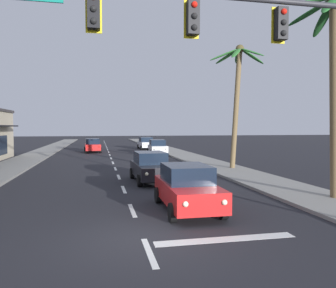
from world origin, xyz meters
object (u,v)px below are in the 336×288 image
object	(u,v)px
sedan_parked_mid_kerb	(146,143)
traffic_signal_mast	(252,45)
sedan_oncoming_far	(93,145)
palm_right_nearest	(335,61)
palm_right_second	(237,84)
sedan_parked_nearest_kerb	(157,147)
sedan_third_in_queue	(151,167)
sedan_lead_at_stop_bar	(187,187)

from	to	relation	value
sedan_parked_mid_kerb	traffic_signal_mast	bearing A→B (deg)	-93.35
sedan_parked_mid_kerb	sedan_oncoming_far	bearing A→B (deg)	-148.08
sedan_parked_mid_kerb	palm_right_nearest	xyz separation A→B (m)	(3.05, -34.12, 4.94)
sedan_parked_mid_kerb	palm_right_second	xyz separation A→B (m)	(3.36, -23.59, 5.36)
sedan_oncoming_far	sedan_parked_nearest_kerb	size ratio (longest dim) A/B	1.01
sedan_third_in_queue	palm_right_second	world-z (taller)	palm_right_second
sedan_lead_at_stop_bar	palm_right_nearest	xyz separation A→B (m)	(6.35, 0.29, 4.94)
traffic_signal_mast	palm_right_second	bearing A→B (deg)	68.07
sedan_lead_at_stop_bar	sedan_parked_mid_kerb	distance (m)	34.57
sedan_parked_nearest_kerb	palm_right_nearest	bearing A→B (deg)	-82.87
sedan_lead_at_stop_bar	palm_right_nearest	bearing A→B (deg)	2.62
traffic_signal_mast	sedan_lead_at_stop_bar	xyz separation A→B (m)	(-1.11, 2.95, -4.56)
sedan_parked_nearest_kerb	sedan_parked_mid_kerb	world-z (taller)	same
sedan_parked_nearest_kerb	palm_right_second	size ratio (longest dim) A/B	0.50
sedan_oncoming_far	palm_right_second	distance (m)	22.47
sedan_oncoming_far	sedan_parked_mid_kerb	xyz separation A→B (m)	(7.22, 4.50, 0.00)
sedan_oncoming_far	sedan_parked_mid_kerb	size ratio (longest dim) A/B	1.01
sedan_parked_nearest_kerb	palm_right_second	bearing A→B (deg)	-76.48
sedan_third_in_queue	sedan_parked_mid_kerb	distance (m)	27.96
palm_right_second	sedan_lead_at_stop_bar	bearing A→B (deg)	-121.57
sedan_lead_at_stop_bar	sedan_oncoming_far	distance (m)	30.17
traffic_signal_mast	sedan_lead_at_stop_bar	world-z (taller)	traffic_signal_mast
traffic_signal_mast	sedan_third_in_queue	xyz separation A→B (m)	(-1.44, 9.64, -4.56)
traffic_signal_mast	palm_right_second	distance (m)	14.87
sedan_parked_nearest_kerb	palm_right_second	world-z (taller)	palm_right_second
sedan_third_in_queue	palm_right_nearest	xyz separation A→B (m)	(6.68, -6.40, 4.94)
sedan_parked_mid_kerb	sedan_third_in_queue	bearing A→B (deg)	-97.45
sedan_lead_at_stop_bar	sedan_parked_nearest_kerb	size ratio (longest dim) A/B	0.99
traffic_signal_mast	sedan_parked_mid_kerb	distance (m)	37.70
traffic_signal_mast	palm_right_nearest	distance (m)	6.17
sedan_oncoming_far	sedan_parked_nearest_kerb	world-z (taller)	same
sedan_oncoming_far	palm_right_second	xyz separation A→B (m)	(10.58, -19.09, 5.36)
sedan_parked_mid_kerb	palm_right_nearest	size ratio (longest dim) A/B	0.52
palm_right_nearest	sedan_parked_mid_kerb	bearing A→B (deg)	95.11
palm_right_nearest	palm_right_second	xyz separation A→B (m)	(0.30, 10.53, 0.42)
sedan_lead_at_stop_bar	sedan_parked_mid_kerb	size ratio (longest dim) A/B	0.99
sedan_oncoming_far	palm_right_second	bearing A→B (deg)	-61.01
sedan_parked_mid_kerb	sedan_parked_nearest_kerb	bearing A→B (deg)	-90.14
sedan_parked_nearest_kerb	palm_right_nearest	xyz separation A→B (m)	(3.07, -24.59, 4.94)
sedan_third_in_queue	sedan_parked_mid_kerb	xyz separation A→B (m)	(3.63, 27.72, 0.00)
traffic_signal_mast	sedan_oncoming_far	world-z (taller)	traffic_signal_mast
palm_right_nearest	sedan_lead_at_stop_bar	bearing A→B (deg)	-177.38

